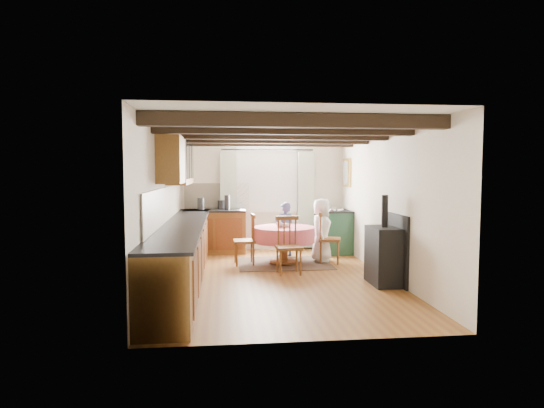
{
  "coord_description": "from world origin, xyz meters",
  "views": [
    {
      "loc": [
        -0.86,
        -7.18,
        1.73
      ],
      "look_at": [
        0.0,
        0.8,
        1.15
      ],
      "focal_mm": 29.91,
      "sensor_mm": 36.0,
      "label": 1
    }
  ],
  "objects": [
    {
      "name": "child_far",
      "position": [
        0.38,
        1.86,
        0.55
      ],
      "size": [
        0.45,
        0.35,
        1.11
      ],
      "primitive_type": "imported",
      "rotation": [
        0.0,
        0.0,
        3.37
      ],
      "color": "#353C5E",
      "rests_on": "floor"
    },
    {
      "name": "beam_b",
      "position": [
        0.0,
        -1.0,
        2.31
      ],
      "size": [
        3.6,
        0.16,
        0.16
      ],
      "primitive_type": "cube",
      "color": "black",
      "rests_on": "ceiling"
    },
    {
      "name": "splash_left",
      "position": [
        -1.78,
        0.3,
        1.2
      ],
      "size": [
        0.02,
        4.5,
        0.55
      ],
      "primitive_type": "cube",
      "color": "beige",
      "rests_on": "wall_left"
    },
    {
      "name": "canister_slim",
      "position": [
        -0.78,
        2.33,
        1.08
      ],
      "size": [
        0.11,
        0.11,
        0.31
      ],
      "primitive_type": "cylinder",
      "color": "#262628",
      "rests_on": "worktop_back"
    },
    {
      "name": "window_frame",
      "position": [
        0.1,
        2.73,
        1.6
      ],
      "size": [
        1.34,
        0.03,
        1.54
      ],
      "primitive_type": "cube",
      "color": "white",
      "rests_on": "wall_back"
    },
    {
      "name": "base_cabinet_left",
      "position": [
        -1.5,
        0.0,
        0.44
      ],
      "size": [
        0.6,
        5.3,
        0.88
      ],
      "primitive_type": "cube",
      "color": "brown",
      "rests_on": "floor"
    },
    {
      "name": "wall_picture",
      "position": [
        1.77,
        2.3,
        1.7
      ],
      "size": [
        0.04,
        0.5,
        0.6
      ],
      "primitive_type": "cube",
      "color": "gold",
      "rests_on": "wall_right"
    },
    {
      "name": "wall_left",
      "position": [
        -1.8,
        0.0,
        1.2
      ],
      "size": [
        0.0,
        5.5,
        2.4
      ],
      "primitive_type": "cube",
      "color": "silver",
      "rests_on": "ground"
    },
    {
      "name": "chair_right",
      "position": [
        1.14,
        1.14,
        0.48
      ],
      "size": [
        0.53,
        0.52,
        0.97
      ],
      "primitive_type": null,
      "rotation": [
        0.0,
        0.0,
        1.29
      ],
      "color": "brown",
      "rests_on": "floor"
    },
    {
      "name": "beam_c",
      "position": [
        0.0,
        0.0,
        2.31
      ],
      "size": [
        3.6,
        0.16,
        0.16
      ],
      "primitive_type": "cube",
      "color": "black",
      "rests_on": "ceiling"
    },
    {
      "name": "wall_right",
      "position": [
        1.8,
        0.0,
        1.2
      ],
      "size": [
        0.0,
        5.5,
        2.4
      ],
      "primitive_type": "cube",
      "color": "silver",
      "rests_on": "ground"
    },
    {
      "name": "wall_plate",
      "position": [
        1.05,
        2.72,
        1.7
      ],
      "size": [
        0.3,
        0.02,
        0.3
      ],
      "primitive_type": "cylinder",
      "rotation": [
        1.57,
        0.0,
        0.0
      ],
      "color": "silver",
      "rests_on": "wall_back"
    },
    {
      "name": "dining_table",
      "position": [
        0.27,
        1.16,
        0.35
      ],
      "size": [
        1.15,
        1.15,
        0.69
      ],
      "primitive_type": null,
      "color": "#EA4D6E",
      "rests_on": "floor"
    },
    {
      "name": "beam_a",
      "position": [
        0.0,
        -2.0,
        2.31
      ],
      "size": [
        3.6,
        0.16,
        0.16
      ],
      "primitive_type": "cube",
      "color": "black",
      "rests_on": "ceiling"
    },
    {
      "name": "base_cabinet_back",
      "position": [
        -1.05,
        2.45,
        0.44
      ],
      "size": [
        1.3,
        0.6,
        0.88
      ],
      "primitive_type": "cube",
      "color": "brown",
      "rests_on": "floor"
    },
    {
      "name": "worktop_left",
      "position": [
        -1.48,
        0.0,
        0.9
      ],
      "size": [
        0.64,
        5.3,
        0.04
      ],
      "primitive_type": "cube",
      "color": "black",
      "rests_on": "base_cabinet_left"
    },
    {
      "name": "canister_tall",
      "position": [
        -1.33,
        2.4,
        1.05
      ],
      "size": [
        0.15,
        0.15,
        0.25
      ],
      "primitive_type": "cylinder",
      "color": "#262628",
      "rests_on": "worktop_back"
    },
    {
      "name": "curtain_right",
      "position": [
        0.95,
        2.65,
        1.1
      ],
      "size": [
        0.35,
        0.1,
        2.1
      ],
      "primitive_type": "cube",
      "color": "silver",
      "rests_on": "wall_back"
    },
    {
      "name": "wall_cabinet_solid",
      "position": [
        -1.63,
        -0.3,
        1.9
      ],
      "size": [
        0.34,
        0.9,
        0.7
      ],
      "primitive_type": "cube",
      "color": "brown",
      "rests_on": "wall_left"
    },
    {
      "name": "cup",
      "position": [
        0.16,
        1.09,
        0.74
      ],
      "size": [
        0.15,
        0.15,
        0.1
      ],
      "primitive_type": "imported",
      "rotation": [
        0.0,
        0.0,
        0.86
      ],
      "color": "silver",
      "rests_on": "dining_table"
    },
    {
      "name": "wall_back",
      "position": [
        0.0,
        2.75,
        1.2
      ],
      "size": [
        3.6,
        0.0,
        2.4
      ],
      "primitive_type": "cube",
      "color": "silver",
      "rests_on": "ground"
    },
    {
      "name": "curtain_left",
      "position": [
        -0.75,
        2.65,
        1.1
      ],
      "size": [
        0.35,
        0.1,
        2.1
      ],
      "primitive_type": "cube",
      "color": "silver",
      "rests_on": "wall_back"
    },
    {
      "name": "window_pane",
      "position": [
        0.1,
        2.74,
        1.6
      ],
      "size": [
        1.2,
        0.01,
        1.4
      ],
      "primitive_type": "cube",
      "color": "white",
      "rests_on": "wall_back"
    },
    {
      "name": "canister_wide",
      "position": [
        -0.9,
        2.57,
        1.02
      ],
      "size": [
        0.17,
        0.17,
        0.19
      ],
      "primitive_type": "cylinder",
      "color": "#262628",
      "rests_on": "worktop_back"
    },
    {
      "name": "aga_range",
      "position": [
        1.47,
        2.26,
        0.46
      ],
      "size": [
        0.65,
        1.01,
        0.93
      ],
      "primitive_type": null,
      "color": "#1D3F2A",
      "rests_on": "floor"
    },
    {
      "name": "wall_front",
      "position": [
        0.0,
        -2.75,
        1.2
      ],
      "size": [
        3.6,
        0.0,
        2.4
      ],
      "primitive_type": "cube",
      "color": "silver",
      "rests_on": "ground"
    },
    {
      "name": "chair_left",
      "position": [
        -0.48,
        1.15,
        0.47
      ],
      "size": [
        0.45,
        0.43,
        0.95
      ],
      "primitive_type": null,
      "rotation": [
        0.0,
        0.0,
        -1.52
      ],
      "color": "brown",
      "rests_on": "floor"
    },
    {
      "name": "child_right",
      "position": [
        1.01,
        1.28,
        0.61
      ],
      "size": [
        0.55,
        0.68,
        1.21
      ],
      "primitive_type": "imported",
      "rotation": [
        0.0,
        0.0,
        1.26
      ],
      "color": "white",
      "rests_on": "floor"
    },
    {
      "name": "ceiling",
      "position": [
        0.0,
        0.0,
        2.4
      ],
      "size": [
        3.6,
        5.5,
        0.0
      ],
      "primitive_type": "cube",
      "color": "white",
      "rests_on": "ground"
    },
    {
      "name": "worktop_back",
      "position": [
        -1.05,
        2.43,
        0.9
      ],
      "size": [
        1.3,
        0.64,
        0.04
      ],
      "primitive_type": "cube",
      "color": "black",
      "rests_on": "base_cabinet_back"
    },
    {
      "name": "cast_iron_stove",
      "position": [
        1.58,
        -0.55,
        0.69
      ],
      "size": [
        0.41,
        0.69,
        1.37
      ],
      "primitive_type": null,
      "color": "black",
      "rests_on": "floor"
    },
    {
      "name": "splash_back",
      "position": [
        -1.0,
        2.73,
        1.2
      ],
      "size": [
        1.4,
        0.02,
        0.55
      ],
      "primitive_type": "cube",
      "color": "beige",
      "rests_on": "wall_back"
    },
    {
      "name": "floor",
      "position": [
        0.0,
        0.0,
        0.0
      ],
      "size": [
        3.6,
        5.5,
        0.0
      ],
      "primitive_type": "cube",
      "color": "olive",
      "rests_on": "ground"
    },
    {
      "name": "curtain_rod",
      "position": [
        0.1,
        2.65,
        2.2
      ],
      "size": [
        2.0,
        0.03,
        0.03
      ],
      "primitive_type": "cylinder",
      "rotation": [
        0.0,
        1.57,
        0.0
      ],
      "color": "black",
      "rests_on": "wall_back"
    },
    {
      "name": "rug",
      "position": [
        0.27,
        1.16,
        0.01
      ],
      "size": [
        1.71,
        1.33,
        0.01
      ],
      "primitive_type": "cube",
      "color": "brown",
      "rests_on": "floor"
    },
    {
      "name": "beam_e",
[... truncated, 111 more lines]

